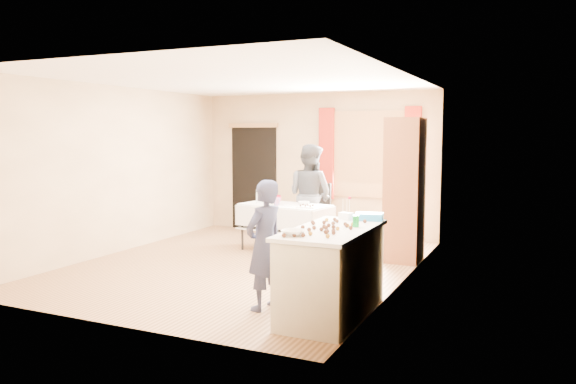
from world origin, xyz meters
The scene contains 29 objects.
floor centered at (0.00, 0.00, -0.01)m, with size 4.50×5.50×0.02m, color #9E7047.
ceiling centered at (0.00, 0.00, 2.61)m, with size 4.50×5.50×0.02m, color white.
wall_back centered at (0.00, 2.76, 1.30)m, with size 4.50×0.02×2.60m, color tan.
wall_front centered at (0.00, -2.76, 1.30)m, with size 4.50×0.02×2.60m, color tan.
wall_left centered at (-2.26, 0.00, 1.30)m, with size 0.02×5.50×2.60m, color tan.
wall_right centered at (2.26, 0.00, 1.30)m, with size 0.02×5.50×2.60m, color tan.
window_frame centered at (1.00, 2.72, 1.50)m, with size 1.32×0.06×1.52m, color olive.
window_pane centered at (1.00, 2.71, 1.50)m, with size 1.20×0.02×1.40m, color white.
curtain_left centered at (0.22, 2.67, 1.50)m, with size 0.28×0.06×1.65m, color maroon.
curtain_right centered at (1.78, 2.67, 1.50)m, with size 0.28×0.06×1.65m, color maroon.
doorway centered at (-1.30, 2.73, 1.00)m, with size 0.95×0.04×2.00m, color black.
door_lintel centered at (-1.30, 2.70, 2.02)m, with size 1.05×0.06×0.08m, color olive.
cabinet centered at (1.99, 1.21, 1.05)m, with size 0.50×0.60×2.09m, color brown.
counter centered at (1.89, -1.58, 0.45)m, with size 0.74×1.55×0.91m.
party_table centered at (0.12, 1.10, 0.45)m, with size 1.53×0.94×0.75m.
chair centered at (0.24, 2.09, 0.30)m, with size 0.49×0.49×1.00m.
girl centered at (1.17, -1.68, 0.69)m, with size 0.46×0.58×1.39m, color #202342.
woman centered at (0.30, 1.70, 0.85)m, with size 0.98×0.86×1.69m, color black.
soda_can centered at (2.09, -1.41, 0.97)m, with size 0.07×0.07×0.12m, color #118D2F.
mixing_bowl centered at (1.70, -2.12, 0.94)m, with size 0.23×0.23×0.05m, color white.
foam_block centered at (1.84, -0.98, 0.95)m, with size 0.15×0.10×0.08m, color white.
blue_basket centered at (2.08, -0.91, 0.95)m, with size 0.30×0.20×0.08m, color #268DE2.
pitcher centered at (-0.33, 1.09, 0.86)m, with size 0.11×0.11×0.22m, color silver.
cup_red centered at (-0.07, 1.17, 0.81)m, with size 0.17×0.17×0.13m, color red.
cup_rainbow centered at (0.05, 0.94, 0.81)m, with size 0.15×0.15×0.12m, color red.
small_bowl centered at (0.42, 1.15, 0.78)m, with size 0.19×0.19×0.06m, color white.
pastry_tray centered at (0.58, 0.88, 0.76)m, with size 0.28×0.20×0.02m, color white.
bottle centered at (-0.42, 1.39, 0.84)m, with size 0.09×0.10×0.18m, color white.
cake_balls centered at (1.87, -1.66, 0.93)m, with size 0.52×1.16×0.04m.
Camera 1 is at (3.82, -6.88, 1.87)m, focal length 35.00 mm.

